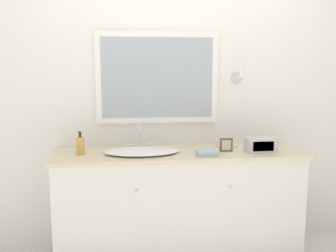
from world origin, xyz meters
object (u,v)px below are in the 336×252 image
object	(u,v)px
soap_bottle	(80,145)
picture_frame	(226,145)
sink_basin	(142,151)
appliance_box	(261,145)

from	to	relation	value
soap_bottle	picture_frame	xyz separation A→B (m)	(1.09, -0.04, -0.02)
sink_basin	appliance_box	world-z (taller)	sink_basin
soap_bottle	picture_frame	distance (m)	1.09
picture_frame	soap_bottle	bearing A→B (deg)	178.08
soap_bottle	appliance_box	xyz separation A→B (m)	(1.35, -0.07, -0.02)
sink_basin	soap_bottle	xyz separation A→B (m)	(-0.45, 0.01, 0.05)
sink_basin	appliance_box	bearing A→B (deg)	-3.25
appliance_box	picture_frame	size ratio (longest dim) A/B	2.14
sink_basin	picture_frame	world-z (taller)	sink_basin
sink_basin	picture_frame	distance (m)	0.64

